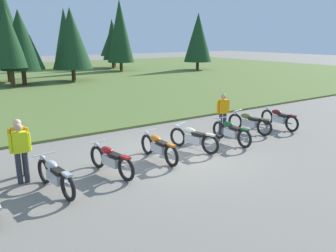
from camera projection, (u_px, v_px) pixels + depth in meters
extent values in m
plane|color=gray|center=(178.00, 156.00, 11.48)|extent=(140.00, 140.00, 0.00)
cube|color=#5B7033|center=(18.00, 79.00, 32.33)|extent=(80.00, 44.00, 0.10)
cylinder|color=#47331E|center=(24.00, 78.00, 28.09)|extent=(0.36, 0.36, 1.33)
cone|color=#193D1E|center=(20.00, 40.00, 27.34)|extent=(3.47, 3.47, 4.74)
cylinder|color=#47331E|center=(114.00, 62.00, 44.86)|extent=(0.36, 0.36, 1.59)
cone|color=#193D1E|center=(114.00, 39.00, 44.14)|extent=(3.50, 3.50, 4.17)
cylinder|color=#47331E|center=(12.00, 78.00, 26.76)|extent=(0.36, 0.36, 1.60)
cone|color=#193D1E|center=(8.00, 37.00, 25.99)|extent=(2.66, 2.66, 4.63)
cylinder|color=#47331E|center=(113.00, 64.00, 43.03)|extent=(0.36, 0.36, 1.19)
cone|color=#193D1E|center=(112.00, 40.00, 42.26)|extent=(2.43, 2.43, 4.91)
cylinder|color=#47331E|center=(67.00, 65.00, 42.34)|extent=(0.36, 0.36, 1.21)
cone|color=#193D1E|center=(65.00, 34.00, 41.42)|extent=(2.79, 2.79, 6.15)
cylinder|color=#47331E|center=(121.00, 67.00, 40.08)|extent=(0.36, 0.36, 1.08)
cone|color=#193D1E|center=(120.00, 31.00, 39.07)|extent=(3.06, 3.06, 7.02)
cylinder|color=#47331E|center=(74.00, 75.00, 30.70)|extent=(0.36, 0.36, 1.18)
cone|color=#193D1E|center=(71.00, 38.00, 29.89)|extent=(3.47, 3.47, 5.23)
cylinder|color=#47331E|center=(197.00, 66.00, 41.45)|extent=(0.36, 0.36, 1.06)
cone|color=#193D1E|center=(198.00, 38.00, 40.61)|extent=(3.32, 3.32, 5.65)
cylinder|color=#47331E|center=(10.00, 75.00, 29.96)|extent=(0.36, 0.36, 1.42)
cone|color=#193D1E|center=(4.00, 23.00, 28.88)|extent=(3.44, 3.44, 7.21)
torus|color=black|center=(44.00, 171.00, 9.21)|extent=(0.20, 0.71, 0.70)
torus|color=black|center=(68.00, 187.00, 8.20)|extent=(0.20, 0.71, 0.70)
cube|color=silver|center=(55.00, 177.00, 8.69)|extent=(0.29, 0.66, 0.28)
ellipsoid|color=#B7B7BC|center=(51.00, 165.00, 8.75)|extent=(0.33, 0.51, 0.22)
cube|color=black|center=(58.00, 171.00, 8.48)|extent=(0.29, 0.51, 0.10)
cube|color=#B7B7BC|center=(67.00, 174.00, 8.12)|extent=(0.18, 0.34, 0.06)
cylinder|color=silver|center=(44.00, 154.00, 9.01)|extent=(0.62, 0.12, 0.03)
sphere|color=silver|center=(42.00, 158.00, 9.13)|extent=(0.14, 0.14, 0.14)
cylinder|color=silver|center=(66.00, 183.00, 8.60)|extent=(0.15, 0.55, 0.07)
torus|color=black|center=(97.00, 157.00, 10.32)|extent=(0.23, 0.71, 0.70)
torus|color=black|center=(126.00, 169.00, 9.36)|extent=(0.23, 0.71, 0.70)
cube|color=silver|center=(111.00, 161.00, 9.83)|extent=(0.31, 0.67, 0.28)
ellipsoid|color=#AD1919|center=(107.00, 150.00, 9.88)|extent=(0.34, 0.52, 0.22)
cube|color=black|center=(115.00, 156.00, 9.62)|extent=(0.31, 0.51, 0.10)
cube|color=#AD1919|center=(126.00, 157.00, 9.27)|extent=(0.20, 0.34, 0.06)
cylinder|color=silver|center=(98.00, 141.00, 10.12)|extent=(0.62, 0.15, 0.03)
sphere|color=silver|center=(96.00, 145.00, 10.24)|extent=(0.14, 0.14, 0.14)
cylinder|color=silver|center=(121.00, 166.00, 9.74)|extent=(0.17, 0.55, 0.07)
torus|color=black|center=(147.00, 144.00, 11.53)|extent=(0.11, 0.70, 0.70)
torus|color=black|center=(171.00, 156.00, 10.42)|extent=(0.11, 0.70, 0.70)
cube|color=silver|center=(159.00, 148.00, 10.96)|extent=(0.21, 0.64, 0.28)
ellipsoid|color=orange|center=(156.00, 139.00, 11.03)|extent=(0.27, 0.48, 0.22)
cube|color=black|center=(162.00, 143.00, 10.73)|extent=(0.23, 0.48, 0.10)
cube|color=orange|center=(171.00, 145.00, 10.33)|extent=(0.15, 0.32, 0.06)
cylinder|color=silver|center=(149.00, 130.00, 11.32)|extent=(0.62, 0.04, 0.03)
sphere|color=silver|center=(147.00, 133.00, 11.45)|extent=(0.14, 0.14, 0.14)
cylinder|color=silver|center=(168.00, 153.00, 10.82)|extent=(0.08, 0.55, 0.07)
torus|color=black|center=(178.00, 137.00, 12.39)|extent=(0.29, 0.70, 0.70)
torus|color=black|center=(210.00, 144.00, 11.52)|extent=(0.29, 0.70, 0.70)
cube|color=silver|center=(193.00, 139.00, 11.94)|extent=(0.37, 0.67, 0.28)
ellipsoid|color=beige|center=(189.00, 131.00, 11.99)|extent=(0.38, 0.53, 0.22)
cube|color=black|center=(199.00, 134.00, 11.75)|extent=(0.34, 0.52, 0.10)
cube|color=beige|center=(211.00, 135.00, 11.43)|extent=(0.22, 0.35, 0.06)
cylinder|color=silver|center=(180.00, 124.00, 12.20)|extent=(0.61, 0.20, 0.03)
sphere|color=silver|center=(177.00, 127.00, 12.31)|extent=(0.14, 0.14, 0.14)
cylinder|color=silver|center=(203.00, 143.00, 11.88)|extent=(0.22, 0.55, 0.07)
torus|color=black|center=(219.00, 130.00, 13.34)|extent=(0.13, 0.70, 0.70)
torus|color=black|center=(244.00, 139.00, 12.19)|extent=(0.13, 0.70, 0.70)
cube|color=silver|center=(231.00, 133.00, 12.76)|extent=(0.22, 0.65, 0.28)
ellipsoid|color=#144C23|center=(228.00, 124.00, 12.84)|extent=(0.28, 0.49, 0.22)
cube|color=black|center=(235.00, 128.00, 12.52)|extent=(0.24, 0.49, 0.10)
cube|color=#144C23|center=(245.00, 129.00, 12.11)|extent=(0.15, 0.32, 0.06)
cylinder|color=silver|center=(221.00, 118.00, 13.14)|extent=(0.62, 0.05, 0.03)
sphere|color=silver|center=(219.00, 120.00, 13.27)|extent=(0.14, 0.14, 0.14)
cylinder|color=silver|center=(239.00, 137.00, 12.61)|extent=(0.09, 0.55, 0.07)
torus|color=black|center=(235.00, 122.00, 14.67)|extent=(0.22, 0.71, 0.70)
torus|color=black|center=(264.00, 128.00, 13.70)|extent=(0.22, 0.71, 0.70)
cube|color=silver|center=(249.00, 123.00, 14.17)|extent=(0.31, 0.67, 0.28)
ellipsoid|color=brown|center=(246.00, 116.00, 14.23)|extent=(0.34, 0.52, 0.22)
cube|color=black|center=(254.00, 119.00, 13.96)|extent=(0.30, 0.51, 0.10)
cube|color=brown|center=(265.00, 119.00, 13.61)|extent=(0.20, 0.34, 0.06)
cylinder|color=silver|center=(238.00, 110.00, 14.47)|extent=(0.62, 0.14, 0.03)
sphere|color=silver|center=(235.00, 113.00, 14.59)|extent=(0.14, 0.14, 0.14)
cylinder|color=silver|center=(257.00, 126.00, 14.08)|extent=(0.17, 0.55, 0.07)
torus|color=black|center=(267.00, 117.00, 15.49)|extent=(0.15, 0.71, 0.70)
torus|color=black|center=(292.00, 124.00, 14.31)|extent=(0.15, 0.71, 0.70)
cube|color=silver|center=(279.00, 119.00, 14.89)|extent=(0.25, 0.65, 0.28)
ellipsoid|color=maroon|center=(276.00, 112.00, 14.97)|extent=(0.29, 0.50, 0.22)
cube|color=black|center=(283.00, 115.00, 14.65)|extent=(0.25, 0.49, 0.10)
cube|color=maroon|center=(293.00, 116.00, 14.23)|extent=(0.16, 0.33, 0.06)
cylinder|color=silver|center=(270.00, 107.00, 15.28)|extent=(0.62, 0.08, 0.03)
sphere|color=silver|center=(267.00, 109.00, 15.41)|extent=(0.14, 0.14, 0.14)
cylinder|color=silver|center=(287.00, 122.00, 14.73)|extent=(0.11, 0.55, 0.07)
cylinder|color=#2D2D38|center=(220.00, 124.00, 13.92)|extent=(0.14, 0.14, 0.88)
cylinder|color=#2D2D38|center=(224.00, 123.00, 13.97)|extent=(0.14, 0.14, 0.88)
cube|color=orange|center=(223.00, 106.00, 13.77)|extent=(0.41, 0.32, 0.56)
sphere|color=tan|center=(224.00, 97.00, 13.67)|extent=(0.22, 0.22, 0.22)
cylinder|color=orange|center=(218.00, 107.00, 13.71)|extent=(0.09, 0.09, 0.52)
cylinder|color=orange|center=(228.00, 107.00, 13.84)|extent=(0.09, 0.09, 0.52)
cylinder|color=#2D2D38|center=(18.00, 162.00, 9.65)|extent=(0.14, 0.14, 0.88)
cylinder|color=#2D2D38|center=(25.00, 161.00, 9.74)|extent=(0.14, 0.14, 0.88)
cube|color=orange|center=(18.00, 137.00, 9.52)|extent=(0.37, 0.24, 0.56)
sphere|color=beige|center=(17.00, 123.00, 9.42)|extent=(0.22, 0.22, 0.22)
cylinder|color=orange|center=(10.00, 139.00, 9.41)|extent=(0.09, 0.09, 0.52)
cylinder|color=orange|center=(27.00, 136.00, 9.64)|extent=(0.09, 0.09, 0.52)
cylinder|color=#2D2D38|center=(26.00, 167.00, 9.26)|extent=(0.14, 0.14, 0.88)
cylinder|color=#2D2D38|center=(19.00, 168.00, 9.17)|extent=(0.14, 0.14, 0.88)
cube|color=#D8EA19|center=(20.00, 142.00, 9.04)|extent=(0.38, 0.25, 0.56)
sphere|color=tan|center=(18.00, 128.00, 8.94)|extent=(0.22, 0.22, 0.22)
cylinder|color=#D8EA19|center=(29.00, 142.00, 9.15)|extent=(0.09, 0.09, 0.52)
cylinder|color=#D8EA19|center=(10.00, 144.00, 8.93)|extent=(0.09, 0.09, 0.52)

